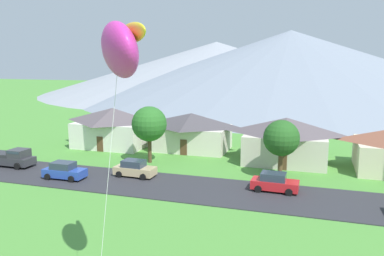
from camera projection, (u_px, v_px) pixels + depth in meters
road_strip at (238, 193)px, 34.87m from camera, size 160.00×7.58×0.08m
mountain_east_ridge at (216, 67)px, 143.23m from camera, size 124.75×124.75×18.50m
mountain_far_west_ridge at (290, 65)px, 119.13m from camera, size 125.24×125.24×20.82m
house_left_center at (286, 139)px, 45.34m from camera, size 9.97×8.04×5.25m
house_right_center at (113, 126)px, 53.87m from camera, size 10.26×7.80×5.34m
house_rightmost at (191, 131)px, 51.65m from camera, size 10.47×6.97×4.92m
tree_left_of_center at (281, 138)px, 38.64m from camera, size 3.61×3.61×5.99m
tree_center at (149, 124)px, 44.78m from camera, size 4.06×4.06×6.61m
parked_car_red_west_end at (275, 182)px, 35.25m from camera, size 4.26×2.19×1.68m
parked_car_tan_mid_east at (135, 169)px, 39.73m from camera, size 4.25×2.17×1.68m
parked_car_blue_east_end at (64, 171)px, 38.98m from camera, size 4.23×2.13×1.68m
pickup_truck_charcoal_west_side at (12, 158)px, 43.50m from camera, size 5.21×2.34×1.99m
kite_flyer_with_kite at (120, 50)px, 17.07m from camera, size 4.08×5.07×13.59m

